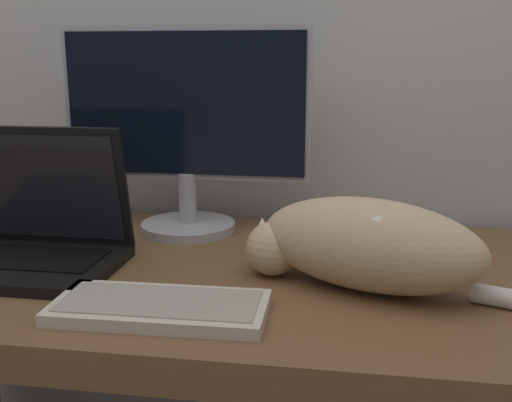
{
  "coord_description": "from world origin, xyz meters",
  "views": [
    {
      "loc": [
        0.28,
        -0.69,
        1.1
      ],
      "look_at": [
        0.12,
        0.32,
        0.85
      ],
      "focal_mm": 42.0,
      "sensor_mm": 36.0,
      "label": 1
    }
  ],
  "objects_px": {
    "external_keyboard": "(158,307)",
    "cat": "(365,243)",
    "monitor": "(186,125)",
    "laptop": "(31,239)"
  },
  "relations": [
    {
      "from": "cat",
      "to": "monitor",
      "type": "bearing_deg",
      "value": 163.83
    },
    {
      "from": "monitor",
      "to": "laptop",
      "type": "bearing_deg",
      "value": -129.88
    },
    {
      "from": "external_keyboard",
      "to": "cat",
      "type": "bearing_deg",
      "value": 25.77
    },
    {
      "from": "monitor",
      "to": "external_keyboard",
      "type": "relative_size",
      "value": 1.66
    },
    {
      "from": "laptop",
      "to": "cat",
      "type": "distance_m",
      "value": 0.62
    },
    {
      "from": "laptop",
      "to": "monitor",
      "type": "bearing_deg",
      "value": 50.56
    },
    {
      "from": "external_keyboard",
      "to": "cat",
      "type": "distance_m",
      "value": 0.36
    },
    {
      "from": "laptop",
      "to": "cat",
      "type": "height_order",
      "value": "laptop"
    },
    {
      "from": "monitor",
      "to": "external_keyboard",
      "type": "xyz_separation_m",
      "value": [
        0.08,
        -0.45,
        -0.23
      ]
    },
    {
      "from": "external_keyboard",
      "to": "cat",
      "type": "relative_size",
      "value": 0.57
    }
  ]
}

